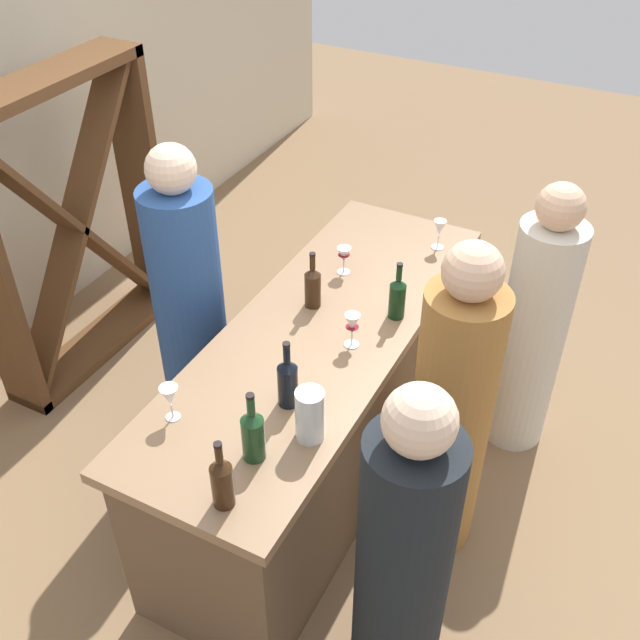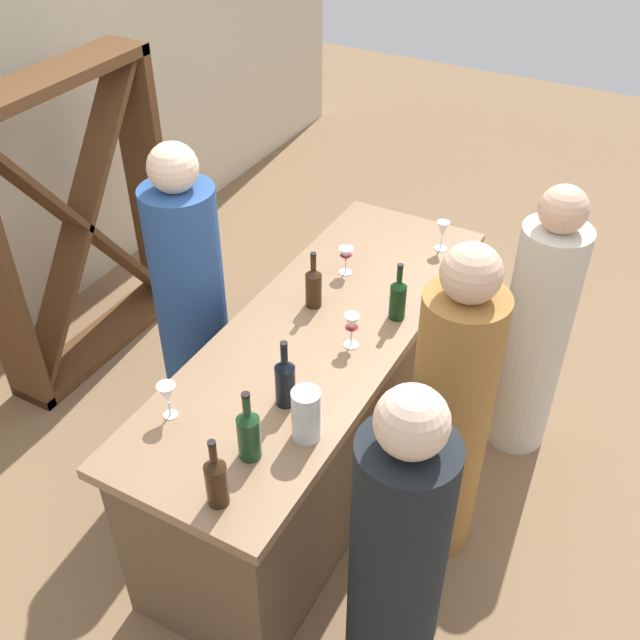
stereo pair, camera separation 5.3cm
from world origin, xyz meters
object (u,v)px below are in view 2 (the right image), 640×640
(water_pitcher, at_px, (306,415))
(wine_rack, at_px, (79,224))
(person_right_guest, at_px, (450,418))
(wine_glass_near_center, at_px, (352,325))
(person_left_guest, at_px, (396,571))
(wine_bottle_rightmost_dark_green, at_px, (398,298))
(wine_glass_near_left, at_px, (443,230))
(wine_bottle_leftmost_amber_brown, at_px, (216,479))
(wine_bottle_second_right_amber_brown, at_px, (314,286))
(wine_glass_near_right, at_px, (346,256))
(person_center_guest, at_px, (535,333))
(wine_bottle_center_near_black, at_px, (285,381))
(wine_glass_far_left, at_px, (167,395))
(wine_bottle_second_left_olive_green, at_px, (249,433))
(person_server_behind, at_px, (192,314))

(water_pitcher, bearing_deg, wine_rack, 66.21)
(water_pitcher, height_order, person_right_guest, person_right_guest)
(wine_rack, height_order, person_right_guest, wine_rack)
(wine_glass_near_center, xyz_separation_m, person_left_guest, (-0.78, -0.56, -0.30))
(wine_bottle_rightmost_dark_green, bearing_deg, wine_glass_near_left, 3.10)
(wine_rack, bearing_deg, wine_bottle_rightmost_dark_green, -90.87)
(wine_bottle_leftmost_amber_brown, relative_size, person_right_guest, 0.18)
(wine_bottle_second_right_amber_brown, bearing_deg, wine_glass_near_left, -24.78)
(wine_bottle_rightmost_dark_green, relative_size, wine_glass_near_right, 2.01)
(wine_glass_near_left, distance_m, person_center_guest, 0.67)
(wine_bottle_center_near_black, height_order, wine_glass_far_left, wine_bottle_center_near_black)
(wine_bottle_center_near_black, bearing_deg, person_center_guest, -30.13)
(wine_glass_near_right, bearing_deg, person_right_guest, -124.13)
(wine_bottle_rightmost_dark_green, distance_m, person_center_guest, 0.79)
(wine_bottle_second_left_olive_green, distance_m, wine_glass_near_center, 0.72)
(wine_bottle_center_near_black, relative_size, wine_glass_far_left, 1.96)
(person_left_guest, bearing_deg, wine_bottle_leftmost_amber_brown, 3.51)
(person_right_guest, bearing_deg, person_center_guest, -99.63)
(wine_bottle_center_near_black, bearing_deg, wine_rack, 67.50)
(wine_bottle_leftmost_amber_brown, relative_size, wine_glass_near_left, 1.86)
(wine_bottle_rightmost_dark_green, xyz_separation_m, person_left_guest, (-1.05, -0.48, -0.30))
(wine_glass_far_left, height_order, person_center_guest, person_center_guest)
(wine_bottle_second_right_amber_brown, relative_size, wine_glass_near_center, 1.76)
(wine_rack, height_order, wine_glass_near_center, wine_rack)
(wine_bottle_second_left_olive_green, relative_size, wine_glass_near_right, 2.17)
(wine_bottle_center_near_black, relative_size, wine_bottle_second_right_amber_brown, 1.07)
(wine_bottle_second_left_olive_green, bearing_deg, wine_glass_near_left, -3.40)
(wine_bottle_leftmost_amber_brown, height_order, person_center_guest, person_center_guest)
(wine_bottle_second_right_amber_brown, bearing_deg, wine_glass_near_right, -1.62)
(wine_rack, bearing_deg, wine_glass_near_left, -72.49)
(wine_glass_near_center, bearing_deg, person_server_behind, 89.58)
(wine_rack, bearing_deg, wine_bottle_center_near_black, -112.50)
(water_pitcher, xyz_separation_m, person_left_guest, (-0.24, -0.48, -0.30))
(wine_glass_near_center, xyz_separation_m, person_center_guest, (0.75, -0.62, -0.33))
(water_pitcher, distance_m, person_right_guest, 0.70)
(wine_bottle_second_left_olive_green, distance_m, person_left_guest, 0.68)
(wine_bottle_second_left_olive_green, xyz_separation_m, wine_bottle_center_near_black, (0.29, 0.03, -0.00))
(wine_bottle_second_left_olive_green, relative_size, water_pitcher, 1.38)
(water_pitcher, xyz_separation_m, person_right_guest, (0.52, -0.38, -0.29))
(wine_bottle_leftmost_amber_brown, height_order, person_server_behind, person_server_behind)
(wine_bottle_center_near_black, bearing_deg, wine_bottle_second_left_olive_green, -175.02)
(water_pitcher, height_order, person_left_guest, person_left_guest)
(wine_glass_far_left, bearing_deg, wine_bottle_second_right_amber_brown, -8.97)
(wine_bottle_leftmost_amber_brown, xyz_separation_m, wine_glass_near_right, (1.41, 0.24, -0.01))
(wine_bottle_second_right_amber_brown, relative_size, person_center_guest, 0.19)
(person_center_guest, relative_size, person_right_guest, 0.94)
(wine_glass_far_left, bearing_deg, wine_bottle_center_near_black, -52.39)
(person_center_guest, bearing_deg, wine_glass_far_left, 64.48)
(wine_glass_near_left, bearing_deg, wine_bottle_leftmost_amber_brown, 177.56)
(wine_bottle_center_near_black, xyz_separation_m, wine_glass_near_right, (0.90, 0.20, -0.02))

